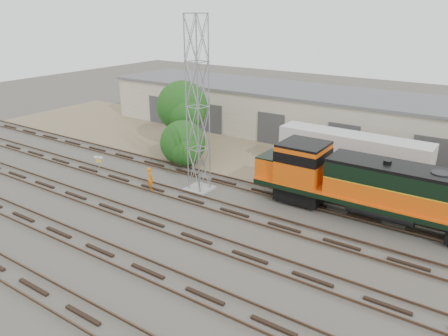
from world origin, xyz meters
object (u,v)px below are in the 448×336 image
Objects in this scene: signal_tower at (198,110)px; worker at (150,178)px; semi_trailer at (356,152)px; locomotive at (379,188)px.

signal_tower is 7.07× the size of worker.
signal_tower is 14.09m from semi_trailer.
signal_tower is (-13.45, -2.49, 4.12)m from locomotive.
locomotive reaches higher than worker.
worker is at bearing -164.61° from locomotive.
signal_tower reaches higher than worker.
semi_trailer is (12.92, 11.64, 1.52)m from worker.
locomotive is 1.36× the size of signal_tower.
semi_trailer reaches higher than worker.
signal_tower is at bearing -134.02° from semi_trailer.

